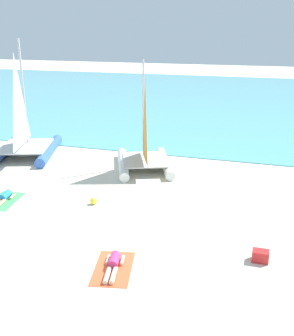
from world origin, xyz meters
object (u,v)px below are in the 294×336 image
(sailboat_blue, at_px, (25,140))
(cooler_box, at_px, (260,256))
(sunbather_right, at_px, (113,263))
(towel_right, at_px, (113,268))
(sunbather_left, at_px, (4,197))
(towel_left, at_px, (4,201))
(sailboat_white, at_px, (144,153))
(beach_ball, at_px, (94,201))

(sailboat_blue, relative_size, cooler_box, 12.49)
(sunbather_right, bearing_deg, towel_right, -90.00)
(sunbather_left, xyz_separation_m, sunbather_right, (6.15, -3.26, 0.00))
(sailboat_blue, height_order, towel_left, sailboat_blue)
(sailboat_blue, distance_m, towel_left, 6.34)
(sailboat_white, height_order, sunbather_right, sailboat_white)
(sailboat_white, xyz_separation_m, cooler_box, (5.98, -7.18, -0.61))
(sailboat_white, height_order, sunbather_left, sailboat_white)
(towel_left, height_order, cooler_box, cooler_box)
(towel_right, bearing_deg, sailboat_white, 101.68)
(towel_right, distance_m, cooler_box, 4.48)
(sailboat_blue, xyz_separation_m, cooler_box, (12.89, -7.27, -0.75))
(sailboat_white, distance_m, sailboat_blue, 6.92)
(towel_left, bearing_deg, beach_ball, 12.58)
(towel_left, height_order, sunbather_left, sunbather_left)
(towel_left, xyz_separation_m, towel_right, (6.15, -3.26, 0.00))
(beach_ball, bearing_deg, sailboat_white, 82.46)
(towel_right, bearing_deg, sailboat_blue, 134.29)
(towel_right, relative_size, sunbather_right, 1.22)
(sailboat_blue, xyz_separation_m, beach_ball, (6.28, -4.88, -0.79))
(sunbather_left, height_order, beach_ball, sunbather_left)
(towel_right, relative_size, cooler_box, 3.80)
(sailboat_white, relative_size, cooler_box, 10.67)
(towel_left, distance_m, beach_ball, 3.77)
(sailboat_white, height_order, beach_ball, sailboat_white)
(sailboat_white, bearing_deg, towel_left, -149.59)
(sunbather_left, xyz_separation_m, towel_right, (6.16, -3.33, -0.13))
(sunbather_right, bearing_deg, towel_left, 140.32)
(sunbather_right, bearing_deg, sunbather_left, 139.88)
(towel_right, height_order, cooler_box, cooler_box)
(sunbather_left, height_order, cooler_box, cooler_box)
(towel_left, relative_size, cooler_box, 3.80)
(towel_left, xyz_separation_m, sunbather_right, (6.14, -3.20, 0.13))
(sunbather_right, distance_m, cooler_box, 4.47)
(towel_right, bearing_deg, sunbather_right, 102.17)
(sunbather_right, height_order, cooler_box, cooler_box)
(sunbather_left, relative_size, beach_ball, 5.46)
(sailboat_white, relative_size, towel_left, 2.81)
(sailboat_blue, distance_m, towel_right, 12.56)
(sailboat_blue, bearing_deg, sunbather_left, -83.84)
(sunbather_left, distance_m, towel_right, 7.01)
(beach_ball, bearing_deg, towel_left, -167.42)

